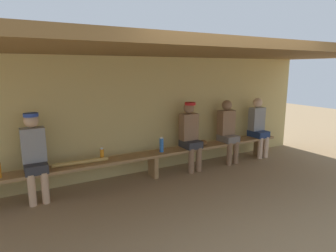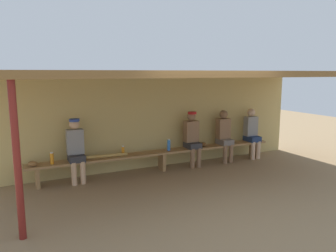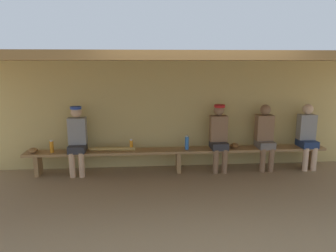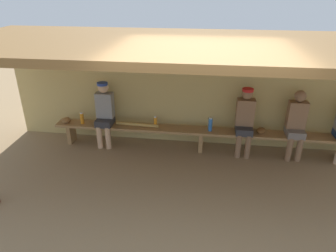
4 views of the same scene
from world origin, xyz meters
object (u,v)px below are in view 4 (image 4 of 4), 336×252
(water_bottle_orange, at_px, (155,122))
(baseball_glove_tan, at_px, (261,130))
(player_rightmost, at_px, (296,122))
(player_middle, at_px, (105,111))
(player_with_sunglasses, at_px, (245,119))
(water_bottle_green, at_px, (82,118))
(baseball_glove_worn, at_px, (66,120))
(water_bottle_clear, at_px, (210,124))
(baseball_bat, at_px, (137,125))
(bench, at_px, (201,133))

(water_bottle_orange, relative_size, baseball_glove_tan, 0.89)
(player_rightmost, distance_m, water_bottle_orange, 2.71)
(player_middle, bearing_deg, player_with_sunglasses, 0.00)
(player_middle, relative_size, water_bottle_green, 5.48)
(water_bottle_orange, relative_size, baseball_glove_worn, 0.89)
(water_bottle_clear, bearing_deg, water_bottle_orange, 176.58)
(player_rightmost, bearing_deg, baseball_bat, -179.94)
(water_bottle_orange, distance_m, baseball_glove_tan, 2.09)
(water_bottle_green, distance_m, baseball_glove_worn, 0.37)
(player_middle, xyz_separation_m, water_bottle_clear, (2.14, -0.02, -0.15))
(bench, distance_m, water_bottle_clear, 0.27)
(player_with_sunglasses, distance_m, baseball_glove_worn, 3.64)
(water_bottle_clear, height_order, baseball_glove_worn, water_bottle_clear)
(baseball_bat, bearing_deg, bench, 3.47)
(bench, height_order, player_with_sunglasses, player_with_sunglasses)
(water_bottle_green, height_order, baseball_glove_worn, water_bottle_green)
(water_bottle_green, bearing_deg, bench, 0.72)
(water_bottle_green, distance_m, baseball_bat, 1.16)
(player_with_sunglasses, height_order, water_bottle_clear, player_with_sunglasses)
(bench, relative_size, baseball_bat, 6.76)
(baseball_bat, bearing_deg, player_rightmost, 3.52)
(player_with_sunglasses, bearing_deg, player_middle, 180.00)
(player_rightmost, relative_size, water_bottle_orange, 6.27)
(baseball_glove_tan, bearing_deg, baseball_bat, -68.65)
(player_rightmost, distance_m, baseball_bat, 3.08)
(player_rightmost, distance_m, water_bottle_clear, 1.61)
(bench, bearing_deg, water_bottle_green, -179.28)
(player_with_sunglasses, height_order, baseball_bat, player_with_sunglasses)
(player_middle, height_order, baseball_glove_worn, player_middle)
(bench, xyz_separation_m, baseball_glove_tan, (1.16, 0.03, 0.12))
(baseball_glove_worn, distance_m, baseball_bat, 1.51)
(water_bottle_orange, xyz_separation_m, baseball_glove_worn, (-1.88, -0.06, -0.06))
(water_bottle_orange, height_order, baseball_glove_worn, water_bottle_orange)
(player_rightmost, bearing_deg, bench, -179.90)
(water_bottle_clear, relative_size, baseball_glove_worn, 1.17)
(water_bottle_green, bearing_deg, water_bottle_orange, 2.98)
(baseball_glove_worn, bearing_deg, water_bottle_clear, 71.63)
(player_with_sunglasses, bearing_deg, baseball_glove_tan, 3.90)
(water_bottle_clear, distance_m, baseball_glove_worn, 2.99)
(bench, height_order, baseball_glove_tan, baseball_glove_tan)
(player_with_sunglasses, xyz_separation_m, player_middle, (-2.79, 0.00, 0.00))
(player_middle, height_order, water_bottle_clear, player_middle)
(water_bottle_green, bearing_deg, player_middle, 4.07)
(player_rightmost, bearing_deg, player_middle, 179.99)
(player_with_sunglasses, xyz_separation_m, baseball_glove_tan, (0.34, 0.02, -0.24))
(player_rightmost, bearing_deg, water_bottle_green, -179.54)
(baseball_glove_worn, bearing_deg, baseball_glove_tan, 72.31)
(baseball_glove_worn, bearing_deg, bench, 71.99)
(bench, relative_size, baseball_glove_tan, 25.00)
(player_with_sunglasses, distance_m, player_rightmost, 0.95)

